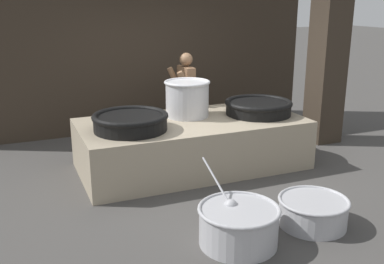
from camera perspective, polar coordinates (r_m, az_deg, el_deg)
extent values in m
plane|color=#474442|center=(7.17, 0.00, -4.38)|extent=(60.00, 60.00, 0.00)
cube|color=#382D23|center=(9.04, -6.25, 14.38)|extent=(7.01, 0.24, 4.46)
cube|color=#382D23|center=(8.45, 17.25, 13.61)|extent=(0.52, 0.52, 4.46)
cube|color=tan|center=(7.04, 0.00, -1.48)|extent=(3.46, 1.67, 0.76)
cylinder|color=black|center=(6.43, -7.82, 1.12)|extent=(1.04, 1.04, 0.21)
torus|color=black|center=(6.41, -7.85, 2.01)|extent=(1.08, 1.08, 0.08)
cylinder|color=black|center=(7.35, 8.41, 2.97)|extent=(1.05, 1.05, 0.19)
torus|color=black|center=(7.33, 8.44, 3.68)|extent=(1.09, 1.09, 0.08)
cylinder|color=silver|center=(7.11, -0.61, 4.17)|extent=(0.68, 0.68, 0.55)
torus|color=silver|center=(7.06, -0.62, 6.34)|extent=(0.73, 0.73, 0.05)
cylinder|color=#8C6647|center=(8.09, -0.48, 1.13)|extent=(0.12, 0.12, 0.82)
cylinder|color=#8C6647|center=(8.25, -0.95, 1.43)|extent=(0.12, 0.12, 0.82)
cube|color=#722D4C|center=(8.13, -0.72, 2.38)|extent=(0.20, 0.25, 0.53)
cube|color=#8C6647|center=(8.01, -0.74, 6.18)|extent=(0.16, 0.50, 0.60)
cylinder|color=#8C6647|center=(7.75, -0.75, 5.80)|extent=(0.33, 0.10, 0.56)
cylinder|color=#8C6647|center=(8.20, -2.06, 6.40)|extent=(0.33, 0.10, 0.56)
sphere|color=#8C6647|center=(7.95, -0.75, 9.21)|extent=(0.23, 0.23, 0.23)
cylinder|color=#B7B7BC|center=(4.97, 5.93, -11.84)|extent=(0.85, 0.85, 0.41)
torus|color=#B7B7BC|center=(4.87, 6.00, -9.72)|extent=(0.89, 0.89, 0.04)
cylinder|color=#6B9347|center=(4.93, 5.96, -10.90)|extent=(0.75, 0.75, 0.10)
sphere|color=#B7B7BC|center=(4.99, 4.93, -9.33)|extent=(0.15, 0.15, 0.15)
cylinder|color=#B7B7BC|center=(5.12, 3.11, -6.22)|extent=(0.12, 0.57, 0.41)
cylinder|color=#B7B7BC|center=(5.52, 15.09, -9.85)|extent=(0.79, 0.79, 0.31)
torus|color=#B7B7BC|center=(5.46, 15.22, -8.37)|extent=(0.83, 0.83, 0.04)
cylinder|color=orange|center=(5.49, 15.15, -9.19)|extent=(0.69, 0.69, 0.08)
cylinder|color=orange|center=(5.25, 14.77, -9.81)|extent=(0.04, 0.03, 0.02)
cylinder|color=orange|center=(5.62, 17.09, -8.06)|extent=(0.06, 0.06, 0.04)
cylinder|color=orange|center=(5.46, 15.02, -8.65)|extent=(0.06, 0.05, 0.04)
cylinder|color=orange|center=(5.37, 15.71, -9.15)|extent=(0.06, 0.07, 0.04)
cylinder|color=orange|center=(5.57, 13.33, -8.08)|extent=(0.06, 0.05, 0.03)
cylinder|color=orange|center=(5.38, 17.50, -9.24)|extent=(0.07, 0.07, 0.04)
cylinder|color=orange|center=(5.42, 15.16, -8.88)|extent=(0.06, 0.05, 0.04)
cylinder|color=orange|center=(5.42, 15.41, -8.94)|extent=(0.05, 0.06, 0.03)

